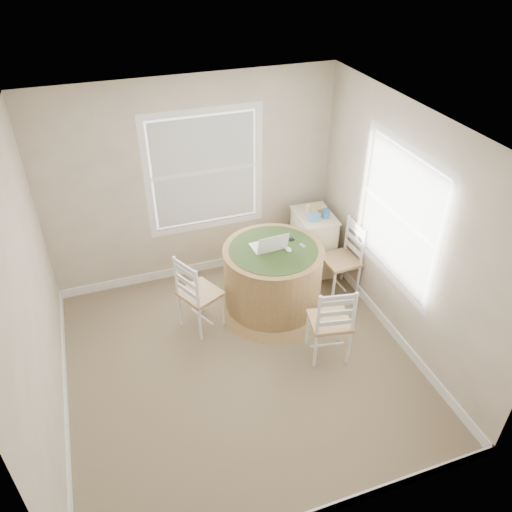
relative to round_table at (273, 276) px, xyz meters
name	(u,v)px	position (x,y,z in m)	size (l,w,h in m)	color
room	(249,253)	(-0.50, -0.61, 0.84)	(3.64, 3.64, 2.64)	#897557
round_table	(273,276)	(0.00, 0.00, 0.00)	(1.35, 1.35, 0.85)	#A07447
chair_left	(200,293)	(-0.90, -0.04, 0.02)	(0.42, 0.40, 0.95)	white
chair_near	(330,321)	(0.28, -0.95, 0.02)	(0.42, 0.40, 0.95)	white
chair_right	(340,260)	(0.90, 0.02, 0.02)	(0.42, 0.40, 0.95)	white
laptop	(269,246)	(-0.04, 0.04, 0.42)	(0.38, 0.34, 0.26)	white
mouse	(288,249)	(0.15, -0.07, 0.40)	(0.07, 0.11, 0.04)	white
phone	(302,246)	(0.34, -0.04, 0.39)	(0.04, 0.09, 0.02)	#B7BABF
keys	(291,240)	(0.27, 0.11, 0.39)	(0.06, 0.05, 0.03)	black
corner_chest	(313,242)	(0.78, 0.57, -0.04)	(0.51, 0.66, 0.84)	beige
tissue_box	(314,217)	(0.71, 0.44, 0.43)	(0.12, 0.12, 0.10)	#5290BC
box_yellow	(316,210)	(0.83, 0.63, 0.41)	(0.15, 0.10, 0.06)	#DEA34E
box_blue	(327,214)	(0.89, 0.45, 0.44)	(0.08, 0.08, 0.12)	#325F96
cup_cream	(307,207)	(0.74, 0.71, 0.43)	(0.07, 0.07, 0.09)	beige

